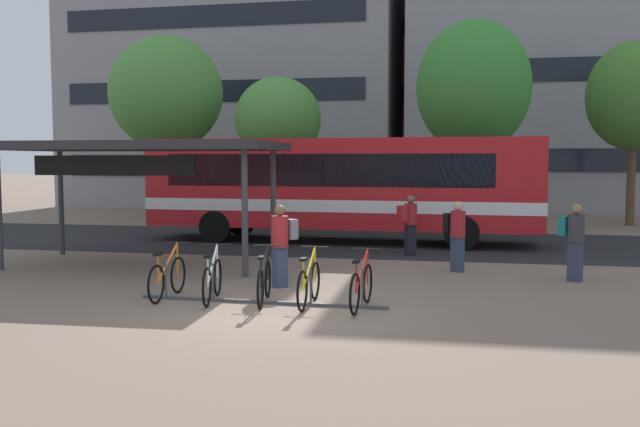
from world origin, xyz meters
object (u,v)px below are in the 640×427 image
at_px(parked_bicycle_orange_0, 167,278).
at_px(street_tree_0, 473,87).
at_px(parked_bicycle_red_4, 361,287).
at_px(commuter_teal_pack_0, 574,237).
at_px(street_tree_3, 278,120).
at_px(parked_bicycle_white_1, 212,280).
at_px(commuter_black_pack_3, 457,231).
at_px(city_bus, 343,185).
at_px(commuter_grey_pack_1, 281,240).
at_px(transit_shelter, 141,149).
at_px(street_tree_2, 166,93).
at_px(parked_bicycle_yellow_3, 309,284).
at_px(parked_bicycle_black_2, 264,282).
at_px(street_tree_1, 634,96).
at_px(commuter_red_pack_2, 409,221).

bearing_deg(parked_bicycle_orange_0, street_tree_0, -22.74).
bearing_deg(parked_bicycle_red_4, commuter_teal_pack_0, -44.06).
relative_size(parked_bicycle_red_4, street_tree_3, 0.29).
bearing_deg(parked_bicycle_white_1, commuter_black_pack_3, -55.08).
height_order(parked_bicycle_orange_0, parked_bicycle_red_4, same).
distance_m(commuter_teal_pack_0, street_tree_3, 15.15).
relative_size(city_bus, commuter_grey_pack_1, 7.29).
relative_size(parked_bicycle_orange_0, transit_shelter, 0.25).
bearing_deg(street_tree_2, street_tree_3, -8.14).
distance_m(parked_bicycle_yellow_3, street_tree_0, 15.73).
bearing_deg(commuter_grey_pack_1, city_bus, -134.19).
bearing_deg(parked_bicycle_red_4, parked_bicycle_yellow_3, 89.98).
relative_size(commuter_black_pack_3, street_tree_2, 0.21).
bearing_deg(street_tree_3, parked_bicycle_black_2, -76.39).
bearing_deg(commuter_black_pack_3, parked_bicycle_yellow_3, -74.09).
distance_m(commuter_grey_pack_1, street_tree_2, 17.00).
xyz_separation_m(parked_bicycle_white_1, parked_bicycle_red_4, (2.73, -0.10, 0.00)).
distance_m(transit_shelter, street_tree_1, 19.31).
bearing_deg(street_tree_2, parked_bicycle_red_4, -56.46).
distance_m(commuter_grey_pack_1, street_tree_0, 14.30).
xyz_separation_m(city_bus, street_tree_2, (-8.58, 6.29, 3.57)).
distance_m(transit_shelter, street_tree_2, 12.89).
height_order(parked_bicycle_white_1, street_tree_2, street_tree_2).
xyz_separation_m(commuter_grey_pack_1, street_tree_2, (-8.56, 14.01, 4.39)).
xyz_separation_m(commuter_red_pack_2, street_tree_3, (-5.75, 8.26, 3.22)).
height_order(transit_shelter, commuter_black_pack_3, transit_shelter).
xyz_separation_m(city_bus, parked_bicycle_orange_0, (-1.81, -9.20, -1.39)).
bearing_deg(street_tree_3, city_bus, -57.61).
height_order(parked_bicycle_black_2, parked_bicycle_red_4, same).
relative_size(parked_bicycle_black_2, street_tree_1, 0.24).
bearing_deg(city_bus, parked_bicycle_yellow_3, -82.43).
bearing_deg(city_bus, street_tree_2, 145.89).
bearing_deg(parked_bicycle_yellow_3, commuter_grey_pack_1, 30.26).
bearing_deg(commuter_black_pack_3, commuter_teal_pack_0, 29.15).
bearing_deg(parked_bicycle_black_2, street_tree_0, -23.60).
xyz_separation_m(commuter_grey_pack_1, street_tree_0, (4.05, 13.02, 4.30)).
distance_m(parked_bicycle_white_1, street_tree_2, 18.08).
relative_size(parked_bicycle_orange_0, street_tree_2, 0.22).
bearing_deg(street_tree_1, parked_bicycle_black_2, -121.16).
distance_m(commuter_grey_pack_1, street_tree_3, 14.11).
bearing_deg(parked_bicycle_yellow_3, commuter_red_pack_2, -10.51).
bearing_deg(parked_bicycle_black_2, parked_bicycle_white_1, 83.05).
height_order(parked_bicycle_yellow_3, commuter_grey_pack_1, commuter_grey_pack_1).
relative_size(commuter_grey_pack_1, commuter_black_pack_3, 1.03).
distance_m(parked_bicycle_red_4, commuter_red_pack_2, 6.74).
bearing_deg(parked_bicycle_white_1, street_tree_3, 0.80).
bearing_deg(transit_shelter, parked_bicycle_black_2, -44.13).
xyz_separation_m(commuter_teal_pack_0, street_tree_3, (-9.40, 11.44, 3.21)).
bearing_deg(street_tree_1, street_tree_0, -161.15).
xyz_separation_m(commuter_grey_pack_1, street_tree_3, (-3.52, 13.29, 3.20)).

